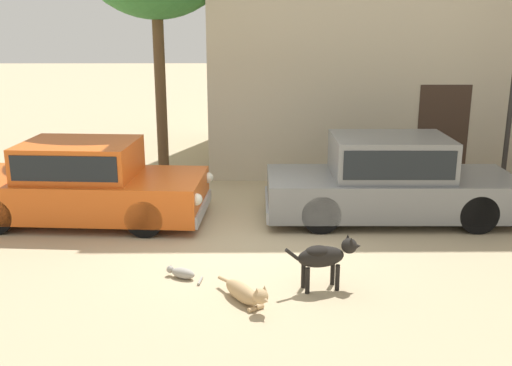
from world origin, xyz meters
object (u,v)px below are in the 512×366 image
object	(u,v)px
stray_dog_tan	(325,255)
parked_sedan_nearest	(83,182)
stray_dog_spotted	(246,293)
stray_cat	(182,273)
parked_sedan_second	(390,179)

from	to	relation	value
stray_dog_tan	parked_sedan_nearest	bearing A→B (deg)	131.57
stray_dog_spotted	parked_sedan_nearest	bearing A→B (deg)	-173.42
stray_dog_spotted	stray_dog_tan	xyz separation A→B (m)	(1.03, 0.43, 0.32)
parked_sedan_nearest	stray_cat	world-z (taller)	parked_sedan_nearest
stray_dog_spotted	stray_cat	distance (m)	1.17
parked_sedan_nearest	parked_sedan_second	bearing A→B (deg)	4.41
parked_sedan_second	stray_dog_spotted	xyz separation A→B (m)	(-2.52, -3.27, -0.58)
stray_dog_tan	stray_cat	distance (m)	1.98
parked_sedan_second	stray_cat	world-z (taller)	parked_sedan_second
parked_sedan_second	stray_cat	size ratio (longest dim) A/B	8.73
parked_sedan_second	stray_dog_spotted	distance (m)	4.17
parked_sedan_nearest	parked_sedan_second	xyz separation A→B (m)	(5.38, 0.03, 0.03)
parked_sedan_nearest	stray_dog_tan	world-z (taller)	parked_sedan_nearest
parked_sedan_second	stray_dog_spotted	size ratio (longest dim) A/B	4.80
parked_sedan_nearest	stray_cat	xyz separation A→B (m)	(1.98, -2.46, -0.62)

